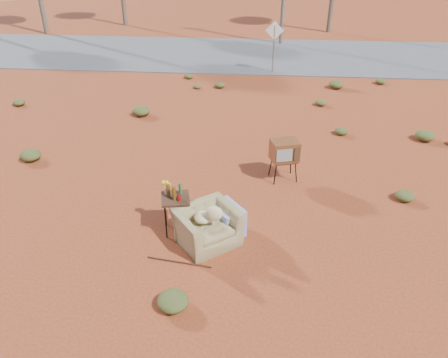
{
  "coord_description": "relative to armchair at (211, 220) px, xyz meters",
  "views": [
    {
      "loc": [
        1.03,
        -7.19,
        5.58
      ],
      "look_at": [
        0.31,
        1.04,
        0.8
      ],
      "focal_mm": 35.0,
      "sensor_mm": 36.0,
      "label": 1
    }
  ],
  "objects": [
    {
      "name": "road_sign",
      "position": [
        1.36,
        12.08,
        1.02
      ],
      "size": [
        0.78,
        0.06,
        2.19
      ],
      "color": "brown",
      "rests_on": "ground"
    },
    {
      "name": "ground",
      "position": [
        -0.14,
        0.08,
        -0.48
      ],
      "size": [
        140.0,
        140.0,
        0.0
      ],
      "primitive_type": "plane",
      "color": "#933B1D",
      "rests_on": "ground"
    },
    {
      "name": "highway",
      "position": [
        -0.14,
        15.08,
        -0.46
      ],
      "size": [
        140.0,
        7.0,
        0.04
      ],
      "primitive_type": "cube",
      "color": "#565659",
      "rests_on": "ground"
    },
    {
      "name": "scrub_patch",
      "position": [
        -0.97,
        4.49,
        -0.34
      ],
      "size": [
        17.49,
        8.07,
        0.33
      ],
      "color": "#474C21",
      "rests_on": "ground"
    },
    {
      "name": "rusty_bar",
      "position": [
        -0.53,
        -0.77,
        -0.46
      ],
      "size": [
        1.28,
        0.22,
        0.03
      ],
      "primitive_type": "cylinder",
      "rotation": [
        0.0,
        1.57,
        -0.15
      ],
      "color": "#4A1F13",
      "rests_on": "ground"
    },
    {
      "name": "side_table",
      "position": [
        -0.8,
        0.29,
        0.36
      ],
      "size": [
        0.68,
        0.68,
        1.13
      ],
      "rotation": [
        0.0,
        0.0,
        0.23
      ],
      "color": "#3B2315",
      "rests_on": "ground"
    },
    {
      "name": "armchair",
      "position": [
        0.0,
        0.0,
        0.0
      ],
      "size": [
        1.49,
        1.53,
        1.03
      ],
      "rotation": [
        0.0,
        0.0,
        0.65
      ],
      "color": "olive",
      "rests_on": "ground"
    },
    {
      "name": "tv_unit",
      "position": [
        1.53,
        2.65,
        0.31
      ],
      "size": [
        0.78,
        0.68,
        1.06
      ],
      "rotation": [
        0.0,
        0.0,
        0.28
      ],
      "color": "black",
      "rests_on": "ground"
    }
  ]
}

